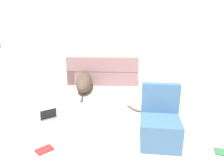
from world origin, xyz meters
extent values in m
cube|color=silver|center=(0.00, 4.54, 1.32)|extent=(7.07, 0.06, 2.64)
cube|color=gray|center=(-0.44, 4.02, 0.20)|extent=(1.95, 0.90, 0.40)
cube|color=gray|center=(-0.46, 3.66, 0.59)|extent=(1.92, 0.21, 0.38)
cube|color=gray|center=(0.42, 3.98, 0.27)|extent=(0.23, 0.83, 0.54)
cube|color=gray|center=(-1.30, 4.05, 0.27)|extent=(0.23, 0.83, 0.54)
ellipsoid|color=#4C3D33|center=(-0.90, 3.26, 0.21)|extent=(0.45, 1.11, 0.42)
sphere|color=black|center=(-0.92, 3.89, 0.16)|extent=(0.33, 0.33, 0.31)
cylinder|color=#4C3D33|center=(-0.87, 2.58, 0.02)|extent=(0.06, 0.28, 0.05)
ellipsoid|color=gray|center=(0.31, 2.07, 0.07)|extent=(0.34, 0.37, 0.14)
sphere|color=#A89E93|center=(0.18, 2.23, 0.05)|extent=(0.14, 0.14, 0.10)
cylinder|color=gray|center=(0.45, 1.90, 0.01)|extent=(0.08, 0.08, 0.02)
cube|color=gray|center=(-1.28, 1.54, 0.01)|extent=(0.37, 0.34, 0.02)
cube|color=gray|center=(-1.35, 1.64, 0.12)|extent=(0.29, 0.22, 0.21)
cube|color=black|center=(-1.34, 1.63, 0.12)|extent=(0.26, 0.20, 0.18)
cube|color=maroon|center=(-1.13, 0.68, 0.01)|extent=(0.28, 0.28, 0.02)
cube|color=#2D663D|center=(1.41, 0.66, 0.01)|extent=(0.21, 0.20, 0.02)
cube|color=#385B84|center=(0.56, 0.89, 0.21)|extent=(0.63, 0.65, 0.42)
cube|color=#385B84|center=(0.59, 1.14, 0.65)|extent=(0.58, 0.18, 0.46)
camera|label=1|loc=(-0.12, -2.01, 1.90)|focal=35.00mm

